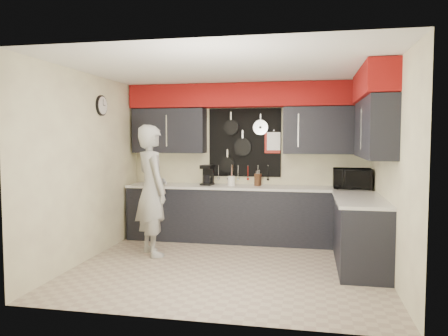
% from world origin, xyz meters
% --- Properties ---
extents(ground, '(4.00, 4.00, 0.00)m').
position_xyz_m(ground, '(0.00, 0.00, 0.00)').
color(ground, tan).
rests_on(ground, ground).
extents(back_wall_assembly, '(4.00, 0.36, 2.60)m').
position_xyz_m(back_wall_assembly, '(0.01, 1.60, 2.01)').
color(back_wall_assembly, '#F7F5BF').
rests_on(back_wall_assembly, ground).
extents(right_wall_assembly, '(0.36, 3.50, 2.60)m').
position_xyz_m(right_wall_assembly, '(1.85, 0.26, 1.94)').
color(right_wall_assembly, '#F7F5BF').
rests_on(right_wall_assembly, ground).
extents(left_wall_assembly, '(0.05, 3.50, 2.60)m').
position_xyz_m(left_wall_assembly, '(-1.99, 0.02, 1.33)').
color(left_wall_assembly, '#F7F5BF').
rests_on(left_wall_assembly, ground).
extents(base_cabinets, '(3.95, 2.20, 0.92)m').
position_xyz_m(base_cabinets, '(0.49, 1.13, 0.46)').
color(base_cabinets, black).
rests_on(base_cabinets, ground).
extents(microwave, '(0.57, 0.39, 0.31)m').
position_xyz_m(microwave, '(1.68, 1.41, 1.08)').
color(microwave, black).
rests_on(microwave, base_cabinets).
extents(knife_block, '(0.11, 0.11, 0.20)m').
position_xyz_m(knife_block, '(0.20, 1.51, 1.02)').
color(knife_block, '#351B11').
rests_on(knife_block, base_cabinets).
extents(utensil_crock, '(0.12, 0.12, 0.16)m').
position_xyz_m(utensil_crock, '(-0.23, 1.44, 1.00)').
color(utensil_crock, white).
rests_on(utensil_crock, base_cabinets).
extents(coffee_maker, '(0.21, 0.25, 0.33)m').
position_xyz_m(coffee_maker, '(-0.64, 1.50, 1.09)').
color(coffee_maker, black).
rests_on(coffee_maker, base_cabinets).
extents(person, '(0.80, 0.82, 1.89)m').
position_xyz_m(person, '(-1.21, 0.39, 0.95)').
color(person, '#9C9D9A').
rests_on(person, ground).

